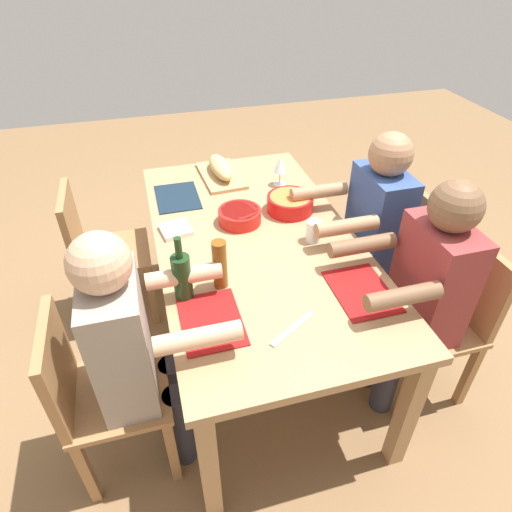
{
  "coord_description": "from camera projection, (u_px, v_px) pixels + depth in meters",
  "views": [
    {
      "loc": [
        -1.69,
        0.47,
        1.96
      ],
      "look_at": [
        0.0,
        0.0,
        0.63
      ],
      "focal_mm": 30.97,
      "sensor_mm": 36.0,
      "label": 1
    }
  ],
  "objects": [
    {
      "name": "serving_bowl_pasta",
      "position": [
        240.0,
        215.0,
        2.22
      ],
      "size": [
        0.22,
        0.22,
        0.07
      ],
      "color": "red",
      "rests_on": "dining_table"
    },
    {
      "name": "beer_bottle",
      "position": [
        220.0,
        264.0,
        1.79
      ],
      "size": [
        0.06,
        0.06,
        0.22
      ],
      "primitive_type": "cylinder",
      "color": "brown",
      "rests_on": "dining_table"
    },
    {
      "name": "wine_bottle",
      "position": [
        182.0,
        276.0,
        1.74
      ],
      "size": [
        0.08,
        0.08,
        0.29
      ],
      "color": "#193819",
      "rests_on": "dining_table"
    },
    {
      "name": "bread_loaf",
      "position": [
        221.0,
        167.0,
        2.61
      ],
      "size": [
        0.33,
        0.13,
        0.09
      ],
      "primitive_type": "ellipsoid",
      "rotation": [
        0.0,
        0.0,
        0.06
      ],
      "color": "tan",
      "rests_on": "cutting_board"
    },
    {
      "name": "chair_far_right",
      "position": [
        97.0,
        249.0,
        2.5
      ],
      "size": [
        0.4,
        0.4,
        0.85
      ],
      "color": "#9E7044",
      "rests_on": "ground_plane"
    },
    {
      "name": "dining_table",
      "position": [
        256.0,
        251.0,
        2.19
      ],
      "size": [
        1.8,
        0.95,
        0.74
      ],
      "color": "#A87F56",
      "rests_on": "ground_plane"
    },
    {
      "name": "chair_near_left",
      "position": [
        446.0,
        314.0,
        2.08
      ],
      "size": [
        0.4,
        0.4,
        0.85
      ],
      "color": "#9E7044",
      "rests_on": "ground_plane"
    },
    {
      "name": "serving_bowl_fruit",
      "position": [
        290.0,
        203.0,
        2.31
      ],
      "size": [
        0.24,
        0.24,
        0.08
      ],
      "color": "red",
      "rests_on": "dining_table"
    },
    {
      "name": "chair_far_left",
      "position": [
        95.0,
        391.0,
        1.74
      ],
      "size": [
        0.4,
        0.4,
        0.85
      ],
      "color": "#9E7044",
      "rests_on": "ground_plane"
    },
    {
      "name": "diner_near_center",
      "position": [
        370.0,
        226.0,
        2.29
      ],
      "size": [
        0.41,
        0.53,
        1.2
      ],
      "color": "#2D2D38",
      "rests_on": "ground_plane"
    },
    {
      "name": "placemat_far_right",
      "position": [
        177.0,
        197.0,
        2.45
      ],
      "size": [
        0.32,
        0.23,
        0.01
      ],
      "primitive_type": "cube",
      "color": "#142333",
      "rests_on": "dining_table"
    },
    {
      "name": "napkin_stack",
      "position": [
        176.0,
        230.0,
        2.17
      ],
      "size": [
        0.16,
        0.16,
        0.02
      ],
      "primitive_type": "cube",
      "rotation": [
        0.0,
        0.0,
        0.18
      ],
      "color": "white",
      "rests_on": "dining_table"
    },
    {
      "name": "diner_near_left",
      "position": [
        422.0,
        287.0,
        1.91
      ],
      "size": [
        0.41,
        0.53,
        1.2
      ],
      "color": "#2D2D38",
      "rests_on": "ground_plane"
    },
    {
      "name": "placemat_near_left",
      "position": [
        361.0,
        291.0,
        1.82
      ],
      "size": [
        0.32,
        0.23,
        0.01
      ],
      "primitive_type": "cube",
      "color": "maroon",
      "rests_on": "dining_table"
    },
    {
      "name": "chair_near_center",
      "position": [
        393.0,
        254.0,
        2.46
      ],
      "size": [
        0.4,
        0.4,
        0.85
      ],
      "color": "#9E7044",
      "rests_on": "ground_plane"
    },
    {
      "name": "diner_far_left",
      "position": [
        134.0,
        344.0,
        1.65
      ],
      "size": [
        0.41,
        0.53,
        1.2
      ],
      "color": "#2D2D38",
      "rests_on": "ground_plane"
    },
    {
      "name": "carving_knife",
      "position": [
        292.0,
        329.0,
        1.65
      ],
      "size": [
        0.14,
        0.21,
        0.01
      ],
      "primitive_type": "cube",
      "rotation": [
        0.0,
        0.0,
        2.11
      ],
      "color": "silver",
      "rests_on": "dining_table"
    },
    {
      "name": "placemat_far_left",
      "position": [
        211.0,
        321.0,
        1.69
      ],
      "size": [
        0.32,
        0.23,
        0.01
      ],
      "primitive_type": "cube",
      "color": "maroon",
      "rests_on": "dining_table"
    },
    {
      "name": "cutting_board",
      "position": [
        221.0,
        176.0,
        2.64
      ],
      "size": [
        0.41,
        0.24,
        0.02
      ],
      "primitive_type": "cube",
      "rotation": [
        0.0,
        0.0,
        0.06
      ],
      "color": "tan",
      "rests_on": "dining_table"
    },
    {
      "name": "ground_plane",
      "position": [
        256.0,
        341.0,
        2.58
      ],
      "size": [
        8.0,
        8.0,
        0.0
      ],
      "primitive_type": "plane",
      "color": "brown"
    },
    {
      "name": "wine_glass",
      "position": [
        280.0,
        166.0,
        2.5
      ],
      "size": [
        0.08,
        0.08,
        0.17
      ],
      "color": "silver",
      "rests_on": "dining_table"
    },
    {
      "name": "cup_near_center",
      "position": [
        313.0,
        231.0,
        2.09
      ],
      "size": [
        0.07,
        0.07,
        0.11
      ],
      "primitive_type": "cylinder",
      "color": "white",
      "rests_on": "dining_table"
    }
  ]
}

